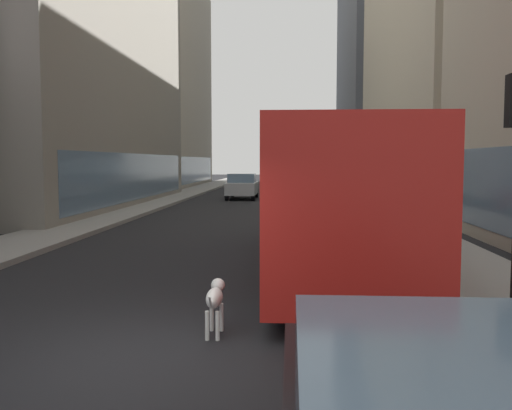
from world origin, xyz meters
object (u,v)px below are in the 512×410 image
box_truck (306,174)px  dalmatian_dog (215,298)px  transit_bus (329,189)px  car_red_coupe (311,197)px  car_silver_sedan (242,186)px

box_truck → dalmatian_dog: (-1.92, -25.68, -1.15)m
transit_bus → box_truck: 20.37m
car_red_coupe → dalmatian_dog: (-1.92, -17.52, -0.31)m
car_silver_sedan → box_truck: (4.00, -2.18, 0.85)m
car_silver_sedan → car_red_coupe: bearing=-68.9°
transit_bus → car_silver_sedan: (-4.00, 22.55, -0.96)m
transit_bus → box_truck: same height
box_truck → car_red_coupe: bearing=-90.0°
box_truck → dalmatian_dog: bearing=-94.3°
transit_bus → dalmatian_dog: transit_bus is taller
transit_bus → car_silver_sedan: bearing=100.1°
car_red_coupe → dalmatian_dog: 17.62m
car_red_coupe → dalmatian_dog: bearing=-96.3°
car_silver_sedan → box_truck: size_ratio=0.53×
dalmatian_dog → transit_bus: bearing=70.1°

